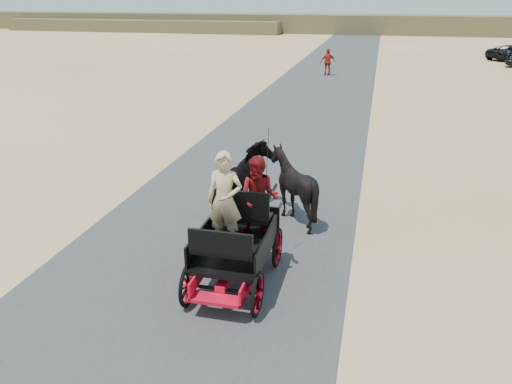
% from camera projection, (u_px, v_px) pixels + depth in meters
% --- Properties ---
extents(ground, '(140.00, 140.00, 0.00)m').
position_uv_depth(ground, '(221.00, 231.00, 11.41)').
color(ground, tan).
extents(road, '(6.00, 140.00, 0.01)m').
position_uv_depth(road, '(221.00, 231.00, 11.41)').
color(road, '#38383A').
rests_on(road, ground).
extents(ridge_far, '(140.00, 6.00, 2.40)m').
position_uv_depth(ridge_far, '(359.00, 24.00, 66.93)').
color(ridge_far, brown).
rests_on(ridge_far, ground).
extents(ridge_near, '(40.00, 4.00, 1.60)m').
position_uv_depth(ridge_near, '(140.00, 26.00, 70.03)').
color(ridge_near, brown).
rests_on(ridge_near, ground).
extents(carriage, '(1.30, 2.40, 0.72)m').
position_uv_depth(carriage, '(236.00, 265.00, 9.27)').
color(carriage, black).
rests_on(carriage, ground).
extents(horse_left, '(0.91, 2.01, 1.70)m').
position_uv_depth(horse_left, '(247.00, 183.00, 11.92)').
color(horse_left, black).
rests_on(horse_left, ground).
extents(horse_right, '(1.37, 1.54, 1.70)m').
position_uv_depth(horse_right, '(293.00, 186.00, 11.68)').
color(horse_right, black).
rests_on(horse_right, ground).
extents(driver_man, '(0.66, 0.43, 1.80)m').
position_uv_depth(driver_man, '(225.00, 200.00, 8.90)').
color(driver_man, tan).
rests_on(driver_man, carriage).
extents(passenger_woman, '(0.77, 0.60, 1.58)m').
position_uv_depth(passenger_woman, '(259.00, 197.00, 9.32)').
color(passenger_woman, '#660C0F').
rests_on(passenger_woman, carriage).
extents(pedestrian, '(1.09, 0.79, 1.73)m').
position_uv_depth(pedestrian, '(328.00, 62.00, 32.72)').
color(pedestrian, red).
rests_on(pedestrian, ground).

